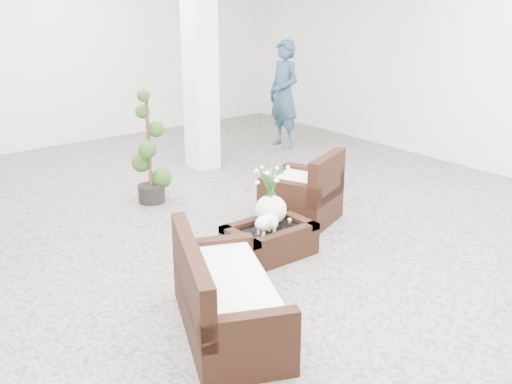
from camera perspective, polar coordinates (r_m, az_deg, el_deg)
ground at (r=7.03m, az=-0.50°, el=-4.57°), size 11.00×11.00×0.00m
column at (r=9.48m, az=-5.17°, el=12.51°), size 0.40×0.40×3.50m
coffee_table at (r=6.64m, az=1.22°, el=-4.57°), size 0.90×0.60×0.31m
sheep_figurine at (r=6.40m, az=0.97°, el=-2.97°), size 0.28×0.23×0.21m
planter_narcissus at (r=6.57m, az=1.38°, el=0.37°), size 0.44×0.44×0.80m
tealight at (r=6.77m, az=3.10°, el=-2.56°), size 0.04×0.04×0.03m
armchair at (r=7.51m, az=4.18°, el=0.50°), size 1.05×1.04×0.87m
loveseat at (r=5.17m, az=-2.46°, el=-8.74°), size 1.28×1.70×0.82m
topiary at (r=8.16m, az=-9.79°, el=4.01°), size 0.39×0.39×1.48m
shopper at (r=10.85m, az=2.58°, el=8.95°), size 0.46×0.69×1.84m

